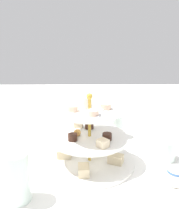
{
  "coord_description": "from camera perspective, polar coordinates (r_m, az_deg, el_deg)",
  "views": [
    {
      "loc": [
        -0.75,
        0.01,
        0.45
      ],
      "look_at": [
        0.0,
        0.0,
        0.18
      ],
      "focal_mm": 40.01,
      "sensor_mm": 36.0,
      "label": 1
    }
  ],
  "objects": [
    {
      "name": "butter_knife_left",
      "position": [
        1.07,
        -14.28,
        -6.03
      ],
      "size": [
        0.15,
        0.1,
        0.0
      ],
      "primitive_type": "cube",
      "rotation": [
        0.0,
        0.0,
        2.61
      ],
      "color": "silver",
      "rests_on": "ground_plane"
    },
    {
      "name": "water_glass_mid_back",
      "position": [
        1.06,
        6.15,
        -3.22
      ],
      "size": [
        0.06,
        0.06,
        0.09
      ],
      "primitive_type": "cylinder",
      "color": "silver",
      "rests_on": "ground_plane"
    },
    {
      "name": "tiered_serving_stand",
      "position": [
        0.84,
        -0.01,
        -6.97
      ],
      "size": [
        0.31,
        0.31,
        0.25
      ],
      "color": "white",
      "rests_on": "ground_plane"
    },
    {
      "name": "water_glass_short_left",
      "position": [
        0.92,
        17.21,
        -8.31
      ],
      "size": [
        0.06,
        0.06,
        0.07
      ],
      "primitive_type": "cylinder",
      "color": "silver",
      "rests_on": "ground_plane"
    },
    {
      "name": "teacup_with_saucer",
      "position": [
        0.8,
        19.2,
        -13.91
      ],
      "size": [
        0.09,
        0.09,
        0.05
      ],
      "color": "white",
      "rests_on": "ground_plane"
    },
    {
      "name": "ground_plane",
      "position": [
        0.88,
        0.0,
        -11.49
      ],
      "size": [
        2.4,
        2.4,
        0.0
      ],
      "primitive_type": "plane",
      "color": "white"
    },
    {
      "name": "water_glass_tall_right",
      "position": [
        0.7,
        -16.24,
        -14.13
      ],
      "size": [
        0.07,
        0.07,
        0.14
      ],
      "primitive_type": "cylinder",
      "color": "silver",
      "rests_on": "ground_plane"
    }
  ]
}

